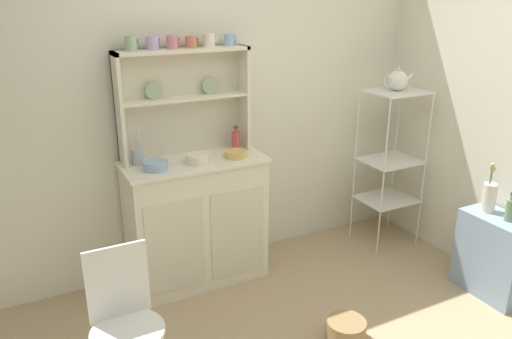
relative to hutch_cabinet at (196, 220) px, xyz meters
name	(u,v)px	position (x,y,z in m)	size (l,w,h in m)	color
wall_back	(220,101)	(0.32, 0.26, 0.78)	(3.84, 0.05, 2.50)	silver
hutch_cabinet	(196,220)	(0.00, 0.00, 0.00)	(0.97, 0.45, 0.92)	silver
hutch_shelf_unit	(182,94)	(0.00, 0.16, 0.87)	(0.90, 0.18, 0.73)	beige
bakers_rack	(391,151)	(1.61, -0.15, 0.32)	(0.44, 0.37, 1.28)	silver
side_shelf_blue	(495,256)	(1.76, -1.11, -0.18)	(0.28, 0.48, 0.58)	#849EBC
wire_chair	(124,314)	(-0.73, -0.93, 0.05)	(0.36, 0.36, 0.85)	white
floor_basket	(346,330)	(0.55, -1.06, -0.41)	(0.24, 0.24, 0.13)	#93754C
cup_sage_0	(131,43)	(-0.33, 0.12, 1.22)	(0.09, 0.08, 0.09)	#9EB78E
cup_lilac_1	(153,43)	(-0.19, 0.12, 1.22)	(0.09, 0.08, 0.08)	#B79ECC
cup_rose_2	(172,42)	(-0.06, 0.12, 1.22)	(0.09, 0.07, 0.09)	#D17A84
cup_terracotta_3	(191,42)	(0.07, 0.12, 1.22)	(0.09, 0.08, 0.08)	#C67556
cup_cream_4	(209,40)	(0.19, 0.12, 1.22)	(0.10, 0.08, 0.09)	silver
cup_sky_5	(229,40)	(0.34, 0.12, 1.22)	(0.08, 0.07, 0.08)	#8EB2D1
bowl_mixing_large	(156,165)	(-0.28, -0.07, 0.48)	(0.16, 0.16, 0.06)	#8EB2D1
bowl_floral_medium	(197,159)	(0.00, -0.07, 0.48)	(0.16, 0.16, 0.06)	silver
bowl_cream_small	(236,154)	(0.28, -0.07, 0.47)	(0.16, 0.16, 0.05)	#DBB760
jam_bottle	(236,140)	(0.36, 0.09, 0.52)	(0.06, 0.06, 0.17)	#B74C47
utensil_jar	(138,156)	(-0.36, 0.08, 0.51)	(0.08, 0.08, 0.24)	#B2B7C6
porcelain_teapot	(397,81)	(1.61, -0.15, 0.89)	(0.24, 0.15, 0.18)	white
flower_vase	(489,196)	(1.76, -0.99, 0.22)	(0.09, 0.09, 0.35)	silver
oil_bottle	(510,209)	(1.76, -1.15, 0.18)	(0.06, 0.06, 0.20)	#6B8C60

